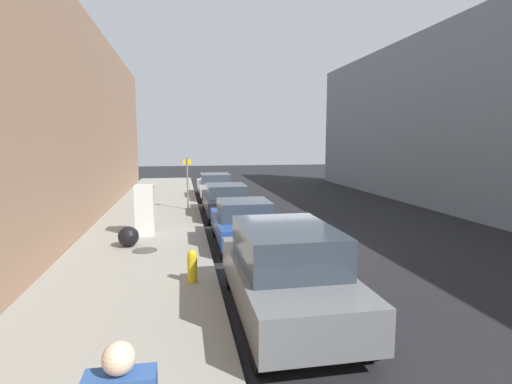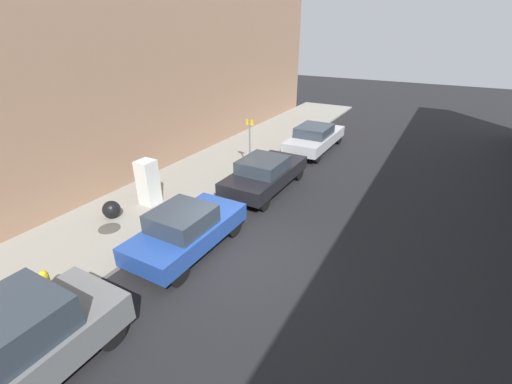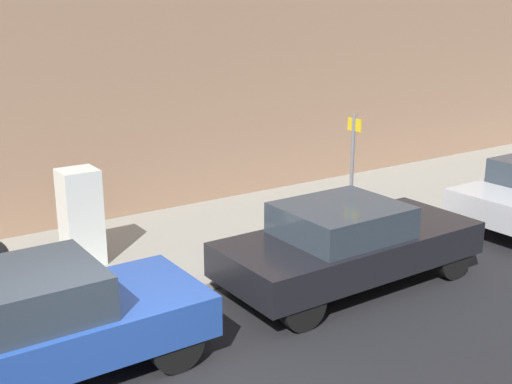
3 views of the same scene
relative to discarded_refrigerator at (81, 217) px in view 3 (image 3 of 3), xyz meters
The scene contains 5 objects.
sidewalk_slab 1.48m from the discarded_refrigerator, 91.49° to the right, with size 4.06×44.00×0.12m, color gray.
discarded_refrigerator is the anchor object (origin of this frame).
street_sign_post 5.12m from the discarded_refrigerator, 72.88° to the left, with size 0.36×0.07×2.38m.
parked_hatchback_blue 3.48m from the discarded_refrigerator, 27.00° to the right, with size 1.74×3.89×1.46m.
parked_sedan_dark 4.57m from the discarded_refrigerator, 47.34° to the left, with size 1.84×4.46×1.41m.
Camera 3 is at (5.88, -2.26, 4.40)m, focal length 45.00 mm.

